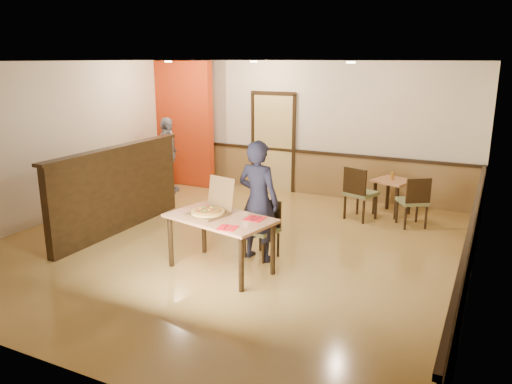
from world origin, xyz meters
TOP-DOWN VIEW (x-y plane):
  - floor at (0.00, 0.00)m, footprint 7.00×7.00m
  - ceiling at (0.00, 0.00)m, footprint 7.00×7.00m
  - wall_back at (0.00, 3.50)m, footprint 7.00×0.00m
  - wall_left at (-3.50, 0.00)m, footprint 0.00×7.00m
  - wall_right at (3.50, 0.00)m, footprint 0.00×7.00m
  - wainscot_back at (0.00, 3.47)m, footprint 7.00×0.04m
  - chair_rail_back at (0.00, 3.45)m, footprint 7.00×0.06m
  - wainscot_right at (3.47, 0.00)m, footprint 0.04×7.00m
  - chair_rail_right at (3.45, 0.00)m, footprint 0.06×7.00m
  - back_door at (-0.80, 3.46)m, footprint 0.90×0.06m
  - booth_partition at (-2.00, -0.20)m, footprint 0.20×3.10m
  - red_accent_panel at (-2.90, 3.00)m, footprint 1.60×0.20m
  - spot_a at (-2.30, 1.80)m, footprint 0.14×0.14m
  - spot_b at (-0.80, 2.50)m, footprint 0.14×0.14m
  - spot_c at (1.40, 1.50)m, footprint 0.14×0.14m
  - main_table at (0.37, -0.87)m, footprint 1.59×1.11m
  - diner_chair at (0.68, -0.13)m, footprint 0.51×0.51m
  - side_chair_left at (1.48, 2.16)m, footprint 0.62×0.62m
  - side_chair_right at (2.44, 2.17)m, footprint 0.62×0.62m
  - side_table at (1.95, 2.78)m, footprint 0.79×0.79m
  - diner at (0.65, -0.27)m, footprint 0.68×0.49m
  - passerby at (-2.75, 2.23)m, footprint 0.63×1.03m
  - pizza_box at (0.19, -0.83)m, footprint 0.56×0.63m
  - pizza at (0.18, -0.88)m, footprint 0.53×0.53m
  - napkin_near at (0.68, -1.22)m, footprint 0.27×0.27m
  - napkin_far at (0.82, -0.74)m, footprint 0.25×0.25m
  - condiment at (1.93, 2.76)m, footprint 0.06×0.06m

SIDE VIEW (x-z plane):
  - floor at x=0.00m, z-range 0.00..0.00m
  - wainscot_back at x=0.00m, z-range 0.00..0.90m
  - wainscot_right at x=3.47m, z-range 0.00..0.90m
  - diner_chair at x=0.68m, z-range 0.04..0.89m
  - side_chair_right at x=2.44m, z-range 0.04..0.95m
  - side_table at x=1.95m, z-range 0.16..0.83m
  - side_chair_left at x=1.48m, z-range 0.05..1.02m
  - main_table at x=0.37m, z-range 0.28..1.05m
  - booth_partition at x=-2.00m, z-range 0.01..1.46m
  - condiment at x=1.93m, z-range 0.66..0.81m
  - napkin_near at x=0.68m, z-range 0.77..0.78m
  - napkin_far at x=0.82m, z-range 0.77..0.78m
  - passerby at x=-2.75m, z-range 0.00..1.64m
  - pizza at x=0.18m, z-range 0.81..0.84m
  - pizza_box at x=0.19m, z-range 0.59..1.08m
  - diner at x=0.65m, z-range 0.00..1.75m
  - chair_rail_back at x=0.00m, z-range 0.89..0.95m
  - chair_rail_right at x=3.45m, z-range 0.89..0.95m
  - back_door at x=-0.80m, z-range 0.00..2.10m
  - red_accent_panel at x=-2.90m, z-range 0.01..2.79m
  - wall_back at x=0.00m, z-range -2.10..4.90m
  - wall_left at x=-3.50m, z-range -2.10..4.90m
  - wall_right at x=3.50m, z-range -2.10..4.90m
  - spot_a at x=-2.30m, z-range 2.77..2.79m
  - spot_b at x=-0.80m, z-range 2.77..2.79m
  - spot_c at x=1.40m, z-range 2.77..2.79m
  - ceiling at x=0.00m, z-range 2.80..2.80m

